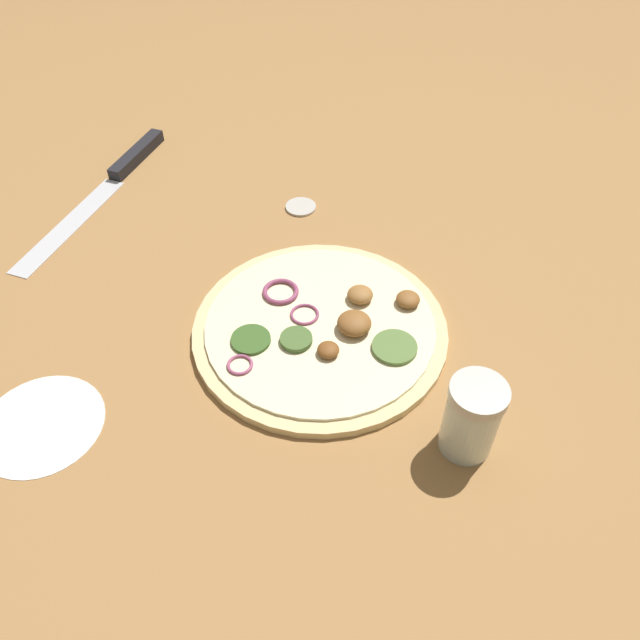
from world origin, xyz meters
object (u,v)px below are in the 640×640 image
knife (120,172)px  spice_jar (472,418)px  loose_cap (301,206)px  pizza (322,327)px

knife → spice_jar: size_ratio=4.01×
loose_cap → knife: bearing=93.6°
spice_jar → loose_cap: size_ratio=2.04×
knife → pizza: bearing=63.4°
pizza → knife: size_ratio=0.83×
knife → spice_jar: spice_jar is taller
spice_jar → loose_cap: bearing=43.5°
knife → spice_jar: (-0.29, -0.58, 0.04)m
spice_jar → loose_cap: (0.31, 0.30, -0.04)m
knife → spice_jar: bearing=63.3°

